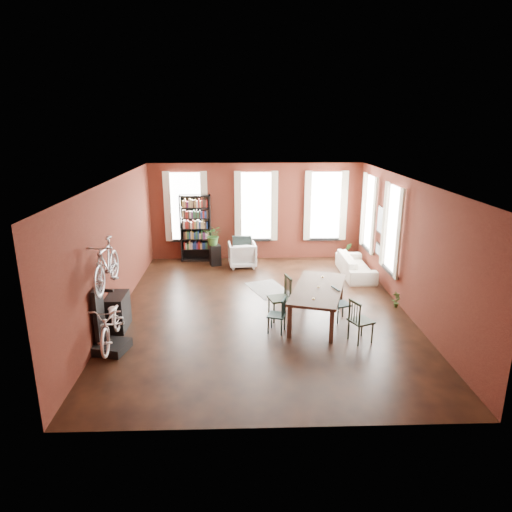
{
  "coord_description": "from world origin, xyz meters",
  "views": [
    {
      "loc": [
        -0.5,
        -10.41,
        4.5
      ],
      "look_at": [
        -0.13,
        0.6,
        1.23
      ],
      "focal_mm": 32.0,
      "sensor_mm": 36.0,
      "label": 1
    }
  ],
  "objects_px": {
    "dining_table": "(318,304)",
    "dining_chair_d": "(341,304)",
    "console_table": "(118,312)",
    "white_armchair": "(242,253)",
    "dining_chair_b": "(279,298)",
    "dining_chair_c": "(361,321)",
    "bookshelf": "(196,228)",
    "cream_sofa": "(356,262)",
    "bicycle_floor": "(110,304)",
    "plant_stand": "(215,255)",
    "bike_trainer": "(112,347)",
    "dining_chair_a": "(276,315)"
  },
  "relations": [
    {
      "from": "bicycle_floor",
      "to": "dining_chair_d",
      "type": "bearing_deg",
      "value": 11.46
    },
    {
      "from": "console_table",
      "to": "plant_stand",
      "type": "bearing_deg",
      "value": 67.45
    },
    {
      "from": "dining_chair_d",
      "to": "console_table",
      "type": "bearing_deg",
      "value": 75.14
    },
    {
      "from": "dining_chair_c",
      "to": "bike_trainer",
      "type": "distance_m",
      "value": 5.18
    },
    {
      "from": "white_armchair",
      "to": "dining_chair_b",
      "type": "bearing_deg",
      "value": 95.97
    },
    {
      "from": "bicycle_floor",
      "to": "dining_chair_c",
      "type": "bearing_deg",
      "value": -0.69
    },
    {
      "from": "dining_chair_a",
      "to": "bicycle_floor",
      "type": "relative_size",
      "value": 0.47
    },
    {
      "from": "dining_chair_b",
      "to": "bicycle_floor",
      "type": "height_order",
      "value": "bicycle_floor"
    },
    {
      "from": "dining_chair_c",
      "to": "plant_stand",
      "type": "height_order",
      "value": "dining_chair_c"
    },
    {
      "from": "bookshelf",
      "to": "bicycle_floor",
      "type": "height_order",
      "value": "bookshelf"
    },
    {
      "from": "dining_table",
      "to": "white_armchair",
      "type": "height_order",
      "value": "white_armchair"
    },
    {
      "from": "plant_stand",
      "to": "dining_table",
      "type": "bearing_deg",
      "value": -58.88
    },
    {
      "from": "cream_sofa",
      "to": "console_table",
      "type": "bearing_deg",
      "value": 119.33
    },
    {
      "from": "console_table",
      "to": "plant_stand",
      "type": "relative_size",
      "value": 1.2
    },
    {
      "from": "bookshelf",
      "to": "console_table",
      "type": "bearing_deg",
      "value": -103.83
    },
    {
      "from": "dining_table",
      "to": "dining_chair_c",
      "type": "relative_size",
      "value": 2.5
    },
    {
      "from": "white_armchair",
      "to": "plant_stand",
      "type": "distance_m",
      "value": 0.9
    },
    {
      "from": "dining_chair_b",
      "to": "bookshelf",
      "type": "height_order",
      "value": "bookshelf"
    },
    {
      "from": "dining_table",
      "to": "bicycle_floor",
      "type": "bearing_deg",
      "value": -145.12
    },
    {
      "from": "dining_table",
      "to": "bookshelf",
      "type": "bearing_deg",
      "value": 141.1
    },
    {
      "from": "console_table",
      "to": "bicycle_floor",
      "type": "height_order",
      "value": "bicycle_floor"
    },
    {
      "from": "white_armchair",
      "to": "plant_stand",
      "type": "relative_size",
      "value": 1.3
    },
    {
      "from": "dining_chair_d",
      "to": "cream_sofa",
      "type": "height_order",
      "value": "dining_chair_d"
    },
    {
      "from": "cream_sofa",
      "to": "bike_trainer",
      "type": "relative_size",
      "value": 3.35
    },
    {
      "from": "bike_trainer",
      "to": "console_table",
      "type": "bearing_deg",
      "value": 96.52
    },
    {
      "from": "white_armchair",
      "to": "bike_trainer",
      "type": "xyz_separation_m",
      "value": [
        -2.68,
        -5.54,
        -0.34
      ]
    },
    {
      "from": "bookshelf",
      "to": "dining_chair_d",
      "type": "bearing_deg",
      "value": -52.38
    },
    {
      "from": "plant_stand",
      "to": "dining_chair_d",
      "type": "bearing_deg",
      "value": -54.28
    },
    {
      "from": "bookshelf",
      "to": "plant_stand",
      "type": "height_order",
      "value": "bookshelf"
    },
    {
      "from": "dining_chair_b",
      "to": "cream_sofa",
      "type": "bearing_deg",
      "value": 126.14
    },
    {
      "from": "dining_chair_c",
      "to": "bicycle_floor",
      "type": "height_order",
      "value": "bicycle_floor"
    },
    {
      "from": "dining_chair_b",
      "to": "dining_chair_d",
      "type": "relative_size",
      "value": 1.26
    },
    {
      "from": "bookshelf",
      "to": "cream_sofa",
      "type": "relative_size",
      "value": 1.06
    },
    {
      "from": "cream_sofa",
      "to": "plant_stand",
      "type": "relative_size",
      "value": 3.12
    },
    {
      "from": "dining_chair_a",
      "to": "bike_trainer",
      "type": "xyz_separation_m",
      "value": [
        -3.42,
        -0.78,
        -0.31
      ]
    },
    {
      "from": "dining_chair_c",
      "to": "dining_table",
      "type": "bearing_deg",
      "value": 10.3
    },
    {
      "from": "dining_table",
      "to": "cream_sofa",
      "type": "distance_m",
      "value": 3.6
    },
    {
      "from": "dining_chair_d",
      "to": "console_table",
      "type": "xyz_separation_m",
      "value": [
        -5.08,
        -0.26,
        -0.01
      ]
    },
    {
      "from": "dining_chair_c",
      "to": "bike_trainer",
      "type": "height_order",
      "value": "dining_chair_c"
    },
    {
      "from": "bicycle_floor",
      "to": "dining_table",
      "type": "bearing_deg",
      "value": 13.81
    },
    {
      "from": "dining_chair_b",
      "to": "cream_sofa",
      "type": "relative_size",
      "value": 0.5
    },
    {
      "from": "dining_chair_d",
      "to": "plant_stand",
      "type": "distance_m",
      "value": 5.4
    },
    {
      "from": "console_table",
      "to": "cream_sofa",
      "type": "bearing_deg",
      "value": 29.33
    },
    {
      "from": "bike_trainer",
      "to": "bicycle_floor",
      "type": "bearing_deg",
      "value": -3.48
    },
    {
      "from": "dining_chair_b",
      "to": "bicycle_floor",
      "type": "xyz_separation_m",
      "value": [
        -3.49,
        -1.46,
        0.52
      ]
    },
    {
      "from": "dining_chair_c",
      "to": "bookshelf",
      "type": "distance_m",
      "value": 7.24
    },
    {
      "from": "console_table",
      "to": "bookshelf",
      "type": "bearing_deg",
      "value": 76.17
    },
    {
      "from": "bicycle_floor",
      "to": "white_armchair",
      "type": "bearing_deg",
      "value": 60.84
    },
    {
      "from": "bookshelf",
      "to": "plant_stand",
      "type": "distance_m",
      "value": 1.15
    },
    {
      "from": "dining_table",
      "to": "dining_chair_d",
      "type": "relative_size",
      "value": 2.84
    }
  ]
}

